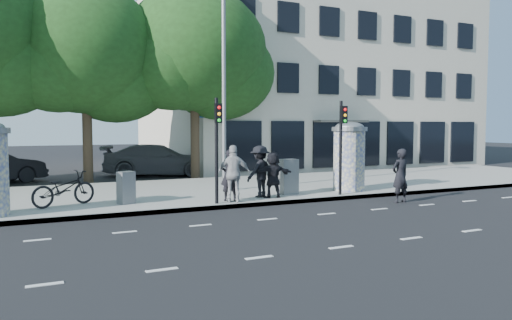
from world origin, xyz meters
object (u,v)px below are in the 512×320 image
ad_column_right (349,155)px  cabinet_left (126,188)px  street_lamp (224,69)px  ped_b (230,175)px  cabinet_right (289,177)px  traffic_pole_far (342,138)px  man_road (400,176)px  car_right (158,160)px  bicycle (64,189)px  ped_f (273,175)px  ped_d (260,171)px  ped_e (234,174)px  traffic_pole_near (217,139)px

ad_column_right → cabinet_left: bearing=177.6°
ad_column_right → street_lamp: street_lamp is taller
cabinet_left → ped_b: bearing=-38.1°
cabinet_left → cabinet_right: size_ratio=0.81×
traffic_pole_far → man_road: bearing=-49.3°
ped_b → cabinet_right: size_ratio=1.33×
car_right → cabinet_right: bearing=-149.5°
street_lamp → cabinet_right: street_lamp is taller
traffic_pole_far → bicycle: (-9.30, 1.64, -1.53)m
street_lamp → car_right: (-0.49, 8.23, -3.97)m
ped_f → man_road: size_ratio=0.87×
street_lamp → car_right: 9.15m
ad_column_right → ped_d: size_ratio=1.46×
traffic_pole_far → cabinet_left: size_ratio=3.27×
ped_d → ped_f: 0.49m
cabinet_left → bicycle: bearing=145.0°
ped_b → cabinet_left: bearing=1.3°
traffic_pole_far → car_right: bearing=109.4°
street_lamp → cabinet_left: bearing=-158.7°
man_road → cabinet_right: bearing=-44.1°
ped_b → ped_e: (0.00, -0.37, 0.08)m
ped_f → man_road: 4.40m
traffic_pole_far → street_lamp: size_ratio=0.42×
ped_e → cabinet_right: (2.56, 0.91, -0.30)m
ped_d → bicycle: size_ratio=0.87×
traffic_pole_near → man_road: bearing=-14.4°
traffic_pole_near → cabinet_left: (-2.65, 1.26, -1.56)m
cabinet_left → ped_e: bearing=-43.9°
ped_f → bicycle: bearing=-4.2°
cabinet_left → car_right: 10.43m
ad_column_right → car_right: (-4.89, 10.16, -0.71)m
traffic_pole_far → man_road: size_ratio=1.82×
ped_d → bicycle: bearing=-29.6°
traffic_pole_far → cabinet_left: bearing=170.4°
traffic_pole_far → ped_e: 4.35m
bicycle → ped_d: bearing=-121.8°
ad_column_right → ped_f: 3.65m
man_road → cabinet_right: (-2.99, 2.54, -0.14)m
bicycle → car_right: car_right is taller
traffic_pole_far → cabinet_right: traffic_pole_far is taller
man_road → cabinet_left: 9.25m
ped_b → man_road: size_ratio=0.92×
ped_b → ped_e: 0.37m
traffic_pole_far → ped_d: (-2.90, 0.77, -1.17)m
traffic_pole_far → car_right: (-3.89, 11.07, -1.40)m
bicycle → cabinet_left: size_ratio=2.00×
ped_b → cabinet_right: bearing=-152.3°
traffic_pole_far → cabinet_right: bearing=149.5°
traffic_pole_near → ad_column_right: bearing=8.9°
traffic_pole_near → man_road: 6.48m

